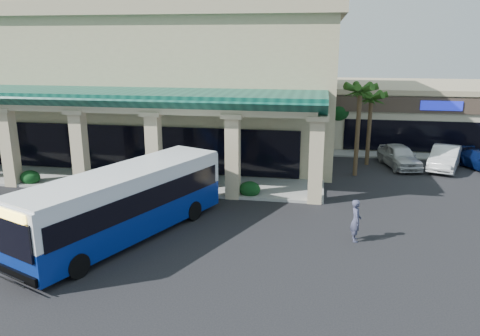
% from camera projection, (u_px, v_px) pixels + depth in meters
% --- Properties ---
extents(ground, '(110.00, 110.00, 0.00)m').
position_uv_depth(ground, '(180.00, 232.00, 21.44)').
color(ground, black).
extents(main_building, '(30.80, 14.80, 11.35)m').
position_uv_depth(main_building, '(139.00, 78.00, 36.49)').
color(main_building, tan).
rests_on(main_building, ground).
extents(arcade, '(30.00, 6.20, 5.70)m').
position_uv_depth(arcade, '(85.00, 136.00, 28.48)').
color(arcade, '#0A3F34').
rests_on(arcade, ground).
extents(strip_mall, '(22.50, 12.50, 4.90)m').
position_uv_depth(strip_mall, '(459.00, 113.00, 40.65)').
color(strip_mall, beige).
rests_on(strip_mall, ground).
extents(palm_0, '(2.40, 2.40, 6.60)m').
position_uv_depth(palm_0, '(358.00, 125.00, 29.63)').
color(palm_0, '#1D4011').
rests_on(palm_0, ground).
extents(palm_1, '(2.40, 2.40, 5.80)m').
position_uv_depth(palm_1, '(369.00, 124.00, 32.42)').
color(palm_1, '#1D4011').
rests_on(palm_1, ground).
extents(broadleaf_tree, '(2.60, 2.60, 4.81)m').
position_uv_depth(broadleaf_tree, '(338.00, 119.00, 37.64)').
color(broadleaf_tree, black).
rests_on(broadleaf_tree, ground).
extents(transit_bus, '(6.65, 11.20, 3.09)m').
position_uv_depth(transit_bus, '(126.00, 205.00, 20.43)').
color(transit_bus, navy).
rests_on(transit_bus, ground).
extents(pedestrian, '(0.51, 0.72, 1.88)m').
position_uv_depth(pedestrian, '(356.00, 220.00, 20.26)').
color(pedestrian, '#3E405A').
rests_on(pedestrian, ground).
extents(car_silver, '(2.89, 4.93, 1.57)m').
position_uv_depth(car_silver, '(399.00, 156.00, 32.34)').
color(car_silver, beige).
rests_on(car_silver, ground).
extents(car_white, '(3.22, 5.09, 1.58)m').
position_uv_depth(car_white, '(445.00, 158.00, 31.83)').
color(car_white, white).
rests_on(car_white, ground).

